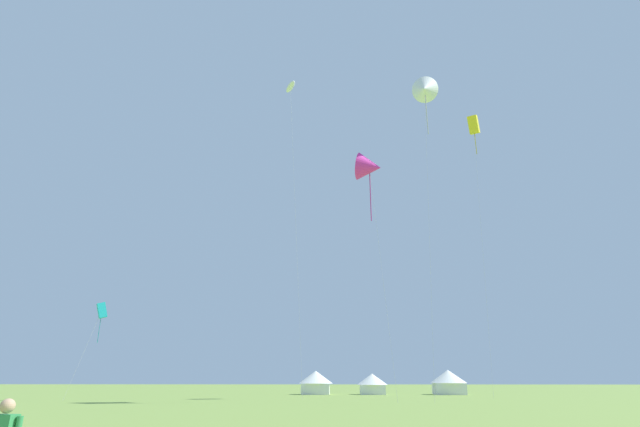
% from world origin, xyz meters
% --- Properties ---
extents(kite_cyan_box, '(2.12, 2.95, 9.71)m').
position_xyz_m(kite_cyan_box, '(-23.67, 47.36, 8.84)').
color(kite_cyan_box, '#1EB7CC').
rests_on(kite_cyan_box, ground).
extents(kite_yellow_box, '(2.85, 3.28, 35.33)m').
position_xyz_m(kite_yellow_box, '(19.45, 54.75, 33.95)').
color(kite_yellow_box, yellow).
rests_on(kite_yellow_box, ground).
extents(kite_magenta_delta, '(3.54, 3.51, 25.26)m').
position_xyz_m(kite_magenta_delta, '(4.77, 44.63, 23.57)').
color(kite_magenta_delta, '#E02DA3').
rests_on(kite_magenta_delta, ground).
extents(kite_white_delta, '(3.77, 4.26, 35.20)m').
position_xyz_m(kite_white_delta, '(11.39, 44.90, 33.26)').
color(kite_white_delta, white).
rests_on(kite_white_delta, ground).
extents(kite_white_parafoil, '(3.06, 2.82, 37.66)m').
position_xyz_m(kite_white_parafoil, '(-4.52, 49.61, 37.05)').
color(kite_white_parafoil, white).
rests_on(kite_white_parafoil, ground).
extents(festival_tent_right, '(4.78, 4.78, 3.11)m').
position_xyz_m(festival_tent_right, '(-2.17, 68.12, 1.72)').
color(festival_tent_right, white).
rests_on(festival_tent_right, ground).
extents(festival_tent_center, '(4.21, 4.21, 2.74)m').
position_xyz_m(festival_tent_center, '(5.67, 68.12, 1.52)').
color(festival_tent_center, white).
rests_on(festival_tent_center, ground).
extents(festival_tent_left, '(4.96, 4.96, 3.23)m').
position_xyz_m(festival_tent_left, '(16.15, 68.12, 1.79)').
color(festival_tent_left, white).
rests_on(festival_tent_left, ground).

